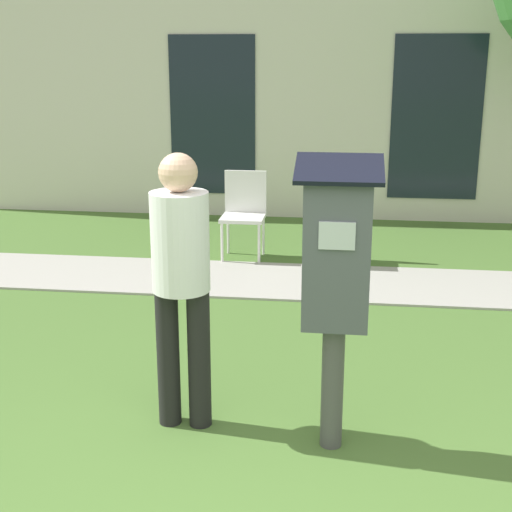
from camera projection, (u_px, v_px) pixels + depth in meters
The scene contains 6 objects.
sidewalk at pixel (308, 282), 6.69m from camera, with size 12.00×1.10×0.02m.
building_facade at pixel (323, 92), 8.97m from camera, with size 10.00×0.26×3.20m.
parking_meter at pixel (336, 268), 3.66m from camera, with size 0.44×0.31×1.59m.
person_standing at pixel (181, 271), 3.91m from camera, with size 0.32×0.32×1.58m.
outdoor_chair_left at pixel (244, 207), 7.42m from camera, with size 0.44×0.44×0.90m.
outdoor_chair_middle at pixel (337, 211), 7.25m from camera, with size 0.44×0.44×0.90m.
Camera 1 is at (0.33, -2.32, 2.09)m, focal length 50.00 mm.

